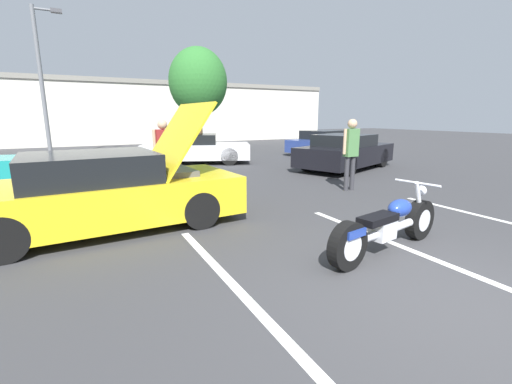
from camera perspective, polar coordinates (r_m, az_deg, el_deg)
ground_plane at (r=4.24m, az=31.64°, el=-16.37°), size 80.00×80.00×0.00m
parking_stripe_foreground at (r=3.75m, az=-0.77°, el=-18.19°), size 0.12×4.97×0.01m
parking_stripe_middle at (r=5.42m, az=26.39°, el=-9.52°), size 0.12×4.97×0.01m
far_building at (r=27.39m, az=-20.99°, el=12.59°), size 32.00×4.20×4.40m
light_pole at (r=18.53m, az=-31.95°, el=16.06°), size 1.21×0.28×6.55m
tree_background at (r=20.45m, az=-9.63°, el=17.61°), size 3.26×3.26×5.68m
motorcycle at (r=5.22m, az=21.06°, el=-5.41°), size 2.44×0.78×0.95m
show_car_hood_open at (r=6.42m, az=-23.85°, el=-0.01°), size 4.62×2.20×2.16m
parked_car_mid_left_row at (r=14.54m, az=-9.98°, el=7.07°), size 4.68×3.29×1.19m
parked_car_mid_right_row at (r=13.12m, az=14.72°, el=6.44°), size 4.74×3.31×1.27m
parked_car_right_row at (r=18.15m, az=11.25°, el=8.05°), size 4.59×2.93×1.21m
spectator_near_motorcycle at (r=9.08m, az=-15.12°, el=6.94°), size 0.52×0.24×1.83m
spectator_by_show_car at (r=9.23m, az=15.55°, el=7.08°), size 0.52×0.24×1.85m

